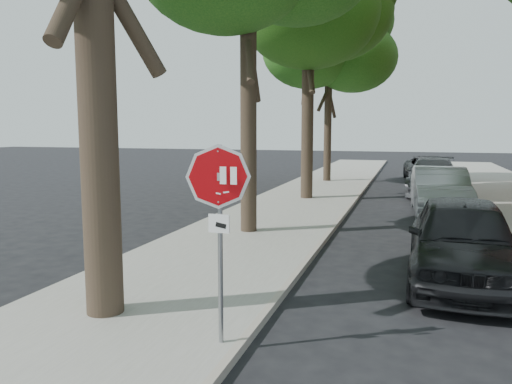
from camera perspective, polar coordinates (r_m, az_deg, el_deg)
ground at (r=6.75m, az=1.86°, el=-18.41°), size 120.00×120.00×0.00m
sidewalk_left at (r=18.55m, az=4.25°, el=-1.62°), size 4.00×55.00×0.12m
curb_left at (r=18.21m, az=10.55°, el=-1.88°), size 0.12×55.00×0.13m
curb_right at (r=18.24m, az=24.42°, el=-2.39°), size 0.12×55.00×0.13m
stop_sign at (r=6.35m, az=-4.23°, el=-1.57°), size 0.76×0.34×2.61m
tree_far at (r=27.65m, az=8.36°, el=16.13°), size 5.29×4.91×9.33m
car_a at (r=10.30m, az=22.50°, el=-5.06°), size 2.05×4.86×1.64m
car_b at (r=18.11m, az=20.27°, el=0.10°), size 1.94×4.96×1.61m
car_c at (r=23.58m, az=19.59°, el=1.70°), size 2.43×5.60×1.61m
car_d at (r=29.24m, az=19.15°, el=2.53°), size 2.86×5.30×1.41m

